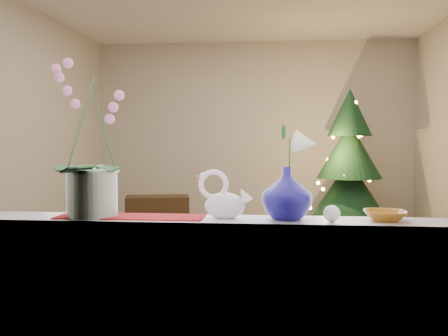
# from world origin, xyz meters

# --- Properties ---
(ground) EXTENTS (5.00, 5.00, 0.00)m
(ground) POSITION_xyz_m (0.00, 0.00, 0.00)
(ground) COLOR #331F14
(ground) RESTS_ON ground
(wall_back) EXTENTS (4.50, 0.10, 2.70)m
(wall_back) POSITION_xyz_m (0.00, 2.50, 1.35)
(wall_back) COLOR #BDB5A5
(wall_back) RESTS_ON ground
(wall_front) EXTENTS (4.50, 0.10, 2.70)m
(wall_front) POSITION_xyz_m (0.00, -2.50, 1.35)
(wall_front) COLOR #BDB5A5
(wall_front) RESTS_ON ground
(wall_left) EXTENTS (0.10, 5.00, 2.70)m
(wall_left) POSITION_xyz_m (-2.25, 0.00, 1.35)
(wall_left) COLOR #BDB5A5
(wall_left) RESTS_ON ground
(window_apron) EXTENTS (2.20, 0.08, 0.88)m
(window_apron) POSITION_xyz_m (0.00, -2.46, 0.44)
(window_apron) COLOR white
(window_apron) RESTS_ON ground
(windowsill) EXTENTS (2.20, 0.26, 0.04)m
(windowsill) POSITION_xyz_m (0.00, -2.37, 0.90)
(windowsill) COLOR white
(windowsill) RESTS_ON window_apron
(window_frame) EXTENTS (2.22, 0.06, 1.60)m
(window_frame) POSITION_xyz_m (0.00, -2.47, 1.70)
(window_frame) COLOR white
(window_frame) RESTS_ON windowsill
(runner) EXTENTS (0.70, 0.20, 0.01)m
(runner) POSITION_xyz_m (-0.38, -2.37, 0.92)
(runner) COLOR maroon
(runner) RESTS_ON windowsill
(orchid_pot) EXTENTS (0.31, 0.31, 0.76)m
(orchid_pot) POSITION_xyz_m (-0.57, -2.37, 1.30)
(orchid_pot) COLOR silver
(orchid_pot) RESTS_ON windowsill
(swan) EXTENTS (0.26, 0.14, 0.22)m
(swan) POSITION_xyz_m (0.07, -2.36, 1.03)
(swan) COLOR white
(swan) RESTS_ON windowsill
(blue_vase) EXTENTS (0.29, 0.29, 0.28)m
(blue_vase) POSITION_xyz_m (0.36, -2.36, 1.06)
(blue_vase) COLOR navy
(blue_vase) RESTS_ON windowsill
(lily) EXTENTS (0.15, 0.09, 0.21)m
(lily) POSITION_xyz_m (0.36, -2.36, 1.30)
(lily) COLOR white
(lily) RESTS_ON blue_vase
(paperweight) EXTENTS (0.08, 0.08, 0.08)m
(paperweight) POSITION_xyz_m (0.55, -2.42, 0.96)
(paperweight) COLOR white
(paperweight) RESTS_ON windowsill
(amber_dish) EXTENTS (0.18, 0.18, 0.04)m
(amber_dish) POSITION_xyz_m (0.80, -2.36, 0.94)
(amber_dish) COLOR #9D6017
(amber_dish) RESTS_ON windowsill
(xmas_tree) EXTENTS (1.30, 1.30, 1.95)m
(xmas_tree) POSITION_xyz_m (1.25, 1.76, 0.97)
(xmas_tree) COLOR black
(xmas_tree) RESTS_ON ground
(side_table) EXTENTS (0.86, 0.56, 0.59)m
(side_table) POSITION_xyz_m (-1.17, 1.51, 0.30)
(side_table) COLOR black
(side_table) RESTS_ON ground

